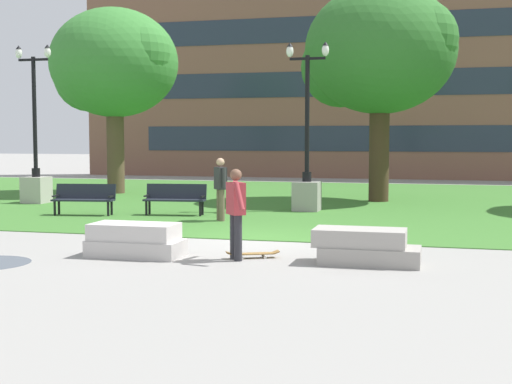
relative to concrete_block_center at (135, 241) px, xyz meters
name	(u,v)px	position (x,y,z in m)	size (l,w,h in m)	color
ground_plane	(252,241)	(1.65, 2.57, -0.31)	(140.00, 140.00, 0.00)	gray
grass_lawn	(324,201)	(1.65, 12.57, -0.30)	(40.00, 20.00, 0.02)	#3D752D
concrete_block_center	(135,241)	(0.00, 0.00, 0.00)	(1.80, 0.90, 0.64)	#BCB7B2
concrete_block_left	(365,247)	(4.38, 0.29, 0.00)	(1.91, 0.90, 0.64)	#9E9991
person_skateboarder	(236,209)	(2.00, 0.08, 0.66)	(0.64, 1.05, 1.71)	#28282D
skateboard	(253,254)	(2.25, 0.36, -0.22)	(1.01, 0.61, 0.14)	olive
park_bench_near_left	(84,197)	(-4.40, 6.23, 0.23)	(1.86, 0.78, 0.90)	#1E232D
park_bench_near_right	(175,197)	(-1.83, 6.90, 0.23)	(1.85, 0.74, 0.90)	#1E232D
lamp_post_left	(307,177)	(1.68, 9.04, 0.76)	(1.32, 0.80, 5.16)	gray
lamp_post_right	(36,172)	(-7.85, 9.25, 0.80)	(1.32, 0.80, 5.40)	#ADA89E
tree_near_right	(113,65)	(-7.13, 13.88, 4.86)	(5.37, 5.11, 7.41)	brown
tree_far_right	(379,52)	(3.49, 12.89, 4.95)	(5.54, 5.28, 7.56)	#42301E
person_bystander_near_lawn	(220,185)	(-0.10, 5.83, 0.68)	(0.47, 0.54, 1.71)	brown
building_facade_distant	(347,69)	(0.59, 27.06, 5.73)	(30.97, 1.03, 12.08)	brown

